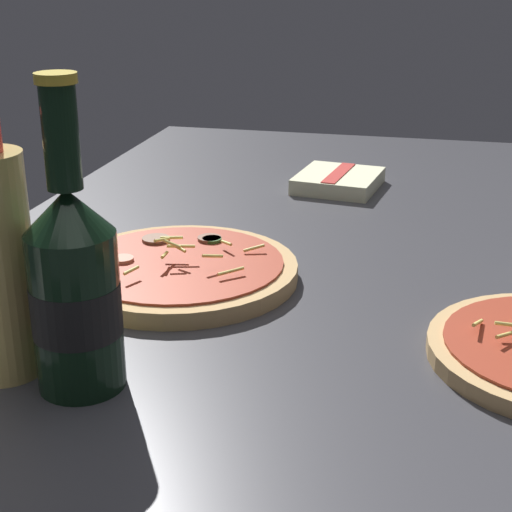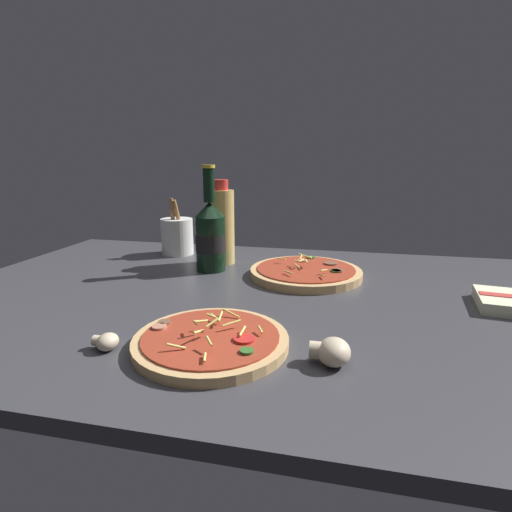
% 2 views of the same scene
% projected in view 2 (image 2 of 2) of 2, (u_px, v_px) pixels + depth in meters
% --- Properties ---
extents(counter_slab, '(1.60, 0.90, 0.03)m').
position_uv_depth(counter_slab, '(303.00, 304.00, 0.83)').
color(counter_slab, '#38383D').
rests_on(counter_slab, ground).
extents(pizza_near, '(0.24, 0.24, 0.05)m').
position_uv_depth(pizza_near, '(211.00, 341.00, 0.61)').
color(pizza_near, tan).
rests_on(pizza_near, counter_slab).
extents(pizza_far, '(0.27, 0.27, 0.05)m').
position_uv_depth(pizza_far, '(306.00, 272.00, 0.97)').
color(pizza_far, tan).
rests_on(pizza_far, counter_slab).
extents(beer_bottle, '(0.08, 0.08, 0.27)m').
position_uv_depth(beer_bottle, '(210.00, 235.00, 1.01)').
color(beer_bottle, black).
rests_on(beer_bottle, counter_slab).
extents(oil_bottle, '(0.07, 0.07, 0.23)m').
position_uv_depth(oil_bottle, '(222.00, 226.00, 1.08)').
color(oil_bottle, '#D6B766').
rests_on(oil_bottle, counter_slab).
extents(mushroom_left, '(0.06, 0.05, 0.04)m').
position_uv_depth(mushroom_left, '(332.00, 352.00, 0.56)').
color(mushroom_left, beige).
rests_on(mushroom_left, counter_slab).
extents(mushroom_right, '(0.04, 0.04, 0.03)m').
position_uv_depth(mushroom_right, '(107.00, 342.00, 0.60)').
color(mushroom_right, beige).
rests_on(mushroom_right, counter_slab).
extents(utensil_crock, '(0.09, 0.09, 0.17)m').
position_uv_depth(utensil_crock, '(177.00, 236.00, 1.19)').
color(utensil_crock, silver).
rests_on(utensil_crock, counter_slab).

